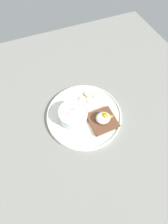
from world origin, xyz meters
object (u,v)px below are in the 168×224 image
object	(u,v)px
banana_slice_right	(95,95)
oatmeal_bowl	(73,114)
banana_slice_front	(89,100)
banana_slice_left	(89,95)
poached_egg	(103,118)
toast_slice	(103,121)
banana_slice_back	(83,100)

from	to	relation	value
banana_slice_right	oatmeal_bowl	bearing A→B (deg)	-152.35
banana_slice_front	oatmeal_bowl	bearing A→B (deg)	-152.56
oatmeal_bowl	banana_slice_front	world-z (taller)	oatmeal_bowl
banana_slice_front	banana_slice_left	size ratio (longest dim) A/B	0.82
banana_slice_left	poached_egg	bearing A→B (deg)	-89.66
poached_egg	banana_slice_left	bearing A→B (deg)	90.34
poached_egg	banana_slice_left	world-z (taller)	poached_egg
oatmeal_bowl	banana_slice_right	size ratio (longest dim) A/B	2.83
banana_slice_front	toast_slice	bearing A→B (deg)	-85.64
banana_slice_back	poached_egg	bearing A→B (deg)	-74.66
toast_slice	banana_slice_right	world-z (taller)	toast_slice
toast_slice	banana_slice_front	xyz separation A→B (cm)	(-0.84, 11.02, -0.07)
banana_slice_front	banana_slice_right	world-z (taller)	banana_slice_front
banana_slice_back	toast_slice	bearing A→B (deg)	-75.27
banana_slice_front	banana_slice_left	distance (cm)	3.21
toast_slice	banana_slice_front	world-z (taller)	banana_slice_front
oatmeal_bowl	banana_slice_left	xyz separation A→B (cm)	(10.03, 7.82, -2.24)
poached_egg	banana_slice_front	bearing A→B (deg)	95.07
poached_egg	banana_slice_right	bearing A→B (deg)	79.15
banana_slice_front	banana_slice_back	xyz separation A→B (cm)	(-2.38, 1.22, -0.16)
toast_slice	banana_slice_left	bearing A→B (deg)	89.79
banana_slice_back	banana_slice_front	bearing A→B (deg)	-27.12
banana_slice_left	banana_slice_back	size ratio (longest dim) A/B	1.18
banana_slice_front	banana_slice_left	xyz separation A→B (cm)	(0.89, 3.07, -0.25)
toast_slice	banana_slice_left	xyz separation A→B (cm)	(0.05, 14.09, -0.32)
poached_egg	toast_slice	bearing A→B (deg)	-178.15
oatmeal_bowl	poached_egg	bearing A→B (deg)	-31.77
toast_slice	poached_egg	xyz separation A→B (cm)	(0.14, 0.00, 2.36)
toast_slice	poached_egg	world-z (taller)	poached_egg
oatmeal_bowl	toast_slice	bearing A→B (deg)	-32.14
oatmeal_bowl	banana_slice_front	bearing A→B (deg)	27.44
oatmeal_bowl	banana_slice_left	size ratio (longest dim) A/B	2.34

